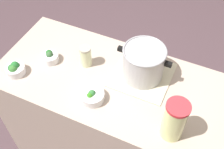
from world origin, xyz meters
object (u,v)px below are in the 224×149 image
Objects in this scene: broccoli_bowl_front at (50,57)px; broccoli_bowl_center at (15,69)px; cooking_pot at (143,62)px; mason_jar at (86,56)px; lemonade_pitcher at (174,120)px; broccoli_bowl_back at (92,96)px.

broccoli_bowl_center reaches higher than broccoli_bowl_front.
broccoli_bowl_front is at bearing -167.74° from cooking_pot.
mason_jar is at bearing -170.72° from cooking_pot.
cooking_pot reaches higher than broccoli_bowl_front.
broccoli_bowl_front is (-0.21, -0.06, -0.04)m from mason_jar.
cooking_pot is 2.77× the size of broccoli_bowl_center.
lemonade_pitcher is 1.76× the size of mason_jar.
mason_jar is 1.03× the size of broccoli_bowl_back.
mason_jar is 1.33× the size of broccoli_bowl_front.
lemonade_pitcher is 1.82× the size of broccoli_bowl_back.
lemonade_pitcher is at bearing -2.58° from broccoli_bowl_back.
broccoli_bowl_center is 0.85× the size of broccoli_bowl_back.
broccoli_bowl_front is (-0.81, 0.17, -0.09)m from lemonade_pitcher.
lemonade_pitcher is 0.45m from broccoli_bowl_back.
cooking_pot is at bearing 131.90° from lemonade_pitcher.
lemonade_pitcher is 0.94m from broccoli_bowl_center.
broccoli_bowl_front and broccoli_bowl_back have the same top height.
broccoli_bowl_back is at bearing -22.62° from broccoli_bowl_front.
mason_jar is (-0.60, 0.24, -0.05)m from lemonade_pitcher.
cooking_pot is 0.39m from lemonade_pitcher.
broccoli_bowl_center is (-0.94, 0.00, -0.09)m from lemonade_pitcher.
cooking_pot is at bearing 55.80° from broccoli_bowl_back.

